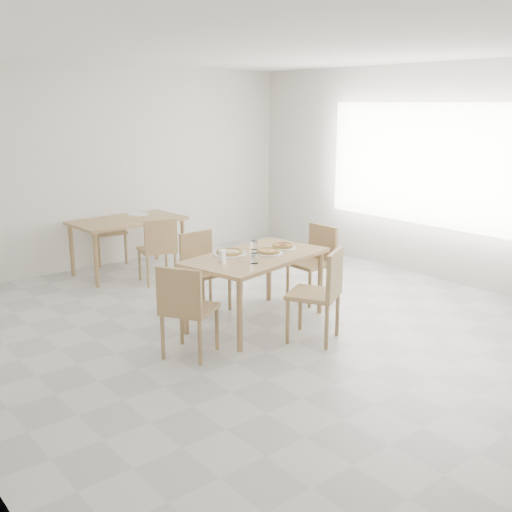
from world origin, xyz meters
TOP-DOWN VIEW (x-y plane):
  - room at (2.98, 0.30)m, footprint 7.28×7.00m
  - main_table at (0.04, 0.24)m, footprint 1.66×1.15m
  - chair_south at (0.23, -0.55)m, footprint 0.62×0.62m
  - chair_north at (-0.11, 1.01)m, footprint 0.44×0.44m
  - chair_west at (-1.03, -0.06)m, footprint 0.60×0.60m
  - chair_east at (1.11, 0.42)m, footprint 0.44×0.44m
  - plate_margherita at (0.17, 0.19)m, footprint 0.31×0.31m
  - plate_mushroom at (-0.17, 0.42)m, footprint 0.35×0.35m
  - plate_pepperoni at (0.46, 0.28)m, footprint 0.29×0.29m
  - pizza_margherita at (0.17, 0.19)m, footprint 0.32×0.32m
  - pizza_mushroom at (-0.17, 0.42)m, footprint 0.35×0.35m
  - pizza_pepperoni at (0.46, 0.28)m, footprint 0.30×0.30m
  - tumbler_a at (0.19, 0.45)m, footprint 0.07×0.07m
  - tumbler_b at (-0.18, -0.01)m, footprint 0.08×0.08m
  - napkin_holder at (-0.40, 0.24)m, footprint 0.12×0.10m
  - fork_a at (-0.60, 0.40)m, footprint 0.03×0.18m
  - fork_b at (-0.25, 0.12)m, footprint 0.03×0.17m
  - second_table at (-0.06, 2.90)m, footprint 1.51×0.90m
  - chair_back_s at (-0.02, 2.15)m, footprint 0.51×0.51m
  - chair_back_n at (-0.03, 3.63)m, footprint 0.54×0.54m
  - plate_empty at (0.22, 3.12)m, footprint 0.30×0.30m

SIDE VIEW (x-z plane):
  - chair_back_s at x=-0.02m, z-range 0.07..0.93m
  - chair_north at x=-0.11m, z-range 0.07..0.94m
  - chair_west at x=-1.03m, z-range 0.07..0.96m
  - chair_east at x=1.11m, z-range 0.07..0.96m
  - chair_back_n at x=-0.03m, z-range 0.07..1.00m
  - chair_south at x=0.23m, z-range 0.07..1.00m
  - second_table at x=-0.06m, z-range 0.29..1.04m
  - main_table at x=0.04m, z-range 0.29..1.04m
  - fork_a at x=-0.60m, z-range 0.75..0.76m
  - fork_b at x=-0.25m, z-range 0.75..0.76m
  - plate_margherita at x=0.17m, z-range 0.75..0.77m
  - plate_mushroom at x=-0.17m, z-range 0.75..0.77m
  - plate_pepperoni at x=0.46m, z-range 0.75..0.77m
  - plate_empty at x=0.22m, z-range 0.75..0.77m
  - pizza_margherita at x=0.17m, z-range 0.76..0.80m
  - pizza_mushroom at x=-0.17m, z-range 0.77..0.80m
  - pizza_pepperoni at x=0.46m, z-range 0.77..0.80m
  - tumbler_a at x=0.19m, z-range 0.75..0.84m
  - tumbler_b at x=-0.18m, z-range 0.75..0.85m
  - napkin_holder at x=-0.40m, z-range 0.75..0.87m
  - room at x=2.98m, z-range -2.00..5.00m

